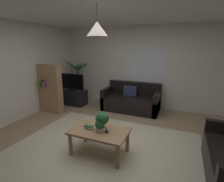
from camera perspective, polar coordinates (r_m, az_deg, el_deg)
name	(u,v)px	position (r m, az deg, el deg)	size (l,w,h in m)	color
floor	(106,147)	(3.50, -2.01, -18.22)	(5.30, 5.29, 0.02)	#9E8466
rug	(101,152)	(3.35, -3.54, -19.70)	(3.44, 2.91, 0.01)	beige
wall_back	(141,67)	(5.53, 9.71, 7.78)	(5.42, 0.06, 2.52)	silver
wall_left	(2,74)	(4.80, -32.76, 4.71)	(0.06, 5.29, 2.52)	silver
ceiling	(105,4)	(3.02, -2.48, 26.83)	(5.30, 5.29, 0.02)	white
window_pane	(147,66)	(5.45, 11.49, 8.24)	(1.12, 0.01, 1.13)	white
couch_under_window	(131,101)	(5.28, 6.39, -3.39)	(1.67, 0.85, 0.82)	black
coffee_table	(99,134)	(3.14, -4.25, -14.13)	(1.01, 0.62, 0.45)	#A87F56
book_on_table_0	(89,128)	(3.17, -7.61, -12.22)	(0.12, 0.09, 0.02)	#387247
book_on_table_1	(89,127)	(3.16, -7.59, -11.85)	(0.15, 0.09, 0.03)	beige
book_on_table_2	(89,126)	(3.15, -7.83, -11.38)	(0.14, 0.08, 0.03)	#387247
remote_on_table_0	(106,130)	(3.07, -2.07, -12.97)	(0.05, 0.16, 0.02)	black
potted_plant_on_table	(101,121)	(3.01, -3.54, -10.01)	(0.23, 0.25, 0.35)	beige
tv_stand	(73,97)	(5.90, -12.89, -2.00)	(0.90, 0.44, 0.50)	black
tv	(72,82)	(5.75, -13.31, 3.02)	(0.88, 0.16, 0.55)	black
potted_palm_corner	(78,81)	(6.15, -11.22, 3.34)	(0.92, 0.90, 1.48)	beige
bookshelf_corner	(50,89)	(5.29, -19.88, 0.74)	(0.70, 0.31, 1.40)	#A87F56
pendant_lamp	(97,29)	(2.77, -4.97, 19.91)	(0.33, 0.33, 0.48)	black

